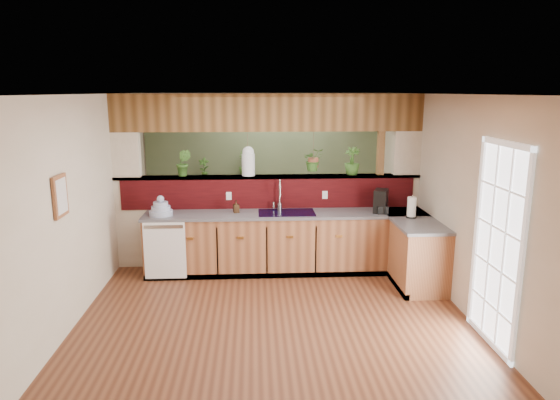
{
  "coord_description": "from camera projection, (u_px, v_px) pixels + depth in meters",
  "views": [
    {
      "loc": [
        -0.22,
        -6.08,
        2.64
      ],
      "look_at": [
        0.14,
        0.7,
        1.15
      ],
      "focal_mm": 32.0,
      "sensor_mm": 36.0,
      "label": 1
    }
  ],
  "objects": [
    {
      "name": "hanging_plant_b",
      "position": [
        313.0,
        150.0,
        7.48
      ],
      "size": [
        0.34,
        0.3,
        0.53
      ],
      "color": "brown",
      "rests_on": "header_beam"
    },
    {
      "name": "header_beam",
      "position": [
        268.0,
        113.0,
        7.33
      ],
      "size": [
        4.6,
        0.15,
        0.55
      ],
      "primitive_type": "cube",
      "color": "brown",
      "rests_on": "ground"
    },
    {
      "name": "framed_print",
      "position": [
        60.0,
        196.0,
        5.28
      ],
      "size": [
        0.04,
        0.35,
        0.45
      ],
      "color": "brown",
      "rests_on": "wall_left"
    },
    {
      "name": "wall_left",
      "position": [
        85.0,
        203.0,
        6.11
      ],
      "size": [
        0.02,
        7.0,
        2.6
      ],
      "primitive_type": "cube",
      "color": "beige",
      "rests_on": "ground"
    },
    {
      "name": "ground",
      "position": [
        272.0,
        297.0,
        6.51
      ],
      "size": [
        4.6,
        7.0,
        0.01
      ],
      "primitive_type": "cube",
      "color": "#582E1B",
      "rests_on": "ground"
    },
    {
      "name": "faucet",
      "position": [
        279.0,
        194.0,
        7.37
      ],
      "size": [
        0.21,
        0.21,
        0.47
      ],
      "color": "#B7B7B2",
      "rests_on": "countertop"
    },
    {
      "name": "pass_through_ledge",
      "position": [
        269.0,
        177.0,
        7.53
      ],
      "size": [
        4.6,
        0.21,
        0.04
      ],
      "primitive_type": "cube",
      "color": "brown",
      "rests_on": "ground"
    },
    {
      "name": "wall_front",
      "position": [
        295.0,
        333.0,
        2.82
      ],
      "size": [
        4.6,
        0.02,
        2.6
      ],
      "primitive_type": "cube",
      "color": "beige",
      "rests_on": "ground"
    },
    {
      "name": "hanging_plant_a",
      "position": [
        248.0,
        153.0,
        7.44
      ],
      "size": [
        0.21,
        0.17,
        0.54
      ],
      "color": "brown",
      "rests_on": "header_beam"
    },
    {
      "name": "wall_back",
      "position": [
        265.0,
        162.0,
        9.64
      ],
      "size": [
        4.6,
        0.02,
        2.6
      ],
      "primitive_type": "cube",
      "color": "beige",
      "rests_on": "ground"
    },
    {
      "name": "navy_sink",
      "position": [
        287.0,
        218.0,
        7.3
      ],
      "size": [
        0.82,
        0.5,
        0.18
      ],
      "color": "black",
      "rests_on": "countertop"
    },
    {
      "name": "wall_right",
      "position": [
        452.0,
        198.0,
        6.35
      ],
      "size": [
        0.02,
        7.0,
        2.6
      ],
      "primitive_type": "cube",
      "color": "beige",
      "rests_on": "ground"
    },
    {
      "name": "dishwasher",
      "position": [
        165.0,
        250.0,
        6.98
      ],
      "size": [
        0.58,
        0.03,
        0.82
      ],
      "color": "white",
      "rests_on": "ground"
    },
    {
      "name": "paper_towel",
      "position": [
        412.0,
        208.0,
        6.96
      ],
      "size": [
        0.15,
        0.15,
        0.31
      ],
      "color": "black",
      "rests_on": "countertop"
    },
    {
      "name": "ceiling",
      "position": [
        272.0,
        94.0,
        5.95
      ],
      "size": [
        4.6,
        7.0,
        0.01
      ],
      "primitive_type": "cube",
      "color": "brown",
      "rests_on": "ground"
    },
    {
      "name": "shelf_plant_b",
      "position": [
        246.0,
        165.0,
        9.39
      ],
      "size": [
        0.35,
        0.35,
        0.47
      ],
      "primitive_type": "imported",
      "rotation": [
        0.0,
        0.0,
        0.42
      ],
      "color": "#2F581E",
      "rests_on": "shelving_console"
    },
    {
      "name": "shelving_console",
      "position": [
        232.0,
        205.0,
        9.54
      ],
      "size": [
        1.65,
        0.57,
        1.08
      ],
      "primitive_type": "cube",
      "rotation": [
        0.0,
        0.0,
        0.09
      ],
      "color": "black",
      "rests_on": "ground"
    },
    {
      "name": "ledge_plant_left",
      "position": [
        184.0,
        163.0,
        7.42
      ],
      "size": [
        0.25,
        0.21,
        0.4
      ],
      "primitive_type": "imported",
      "rotation": [
        0.0,
        0.0,
        -0.16
      ],
      "color": "#2F581E",
      "rests_on": "pass_through_ledge"
    },
    {
      "name": "ledge_plant_right",
      "position": [
        352.0,
        161.0,
        7.55
      ],
      "size": [
        0.31,
        0.31,
        0.42
      ],
      "primitive_type": "imported",
      "rotation": [
        0.0,
        0.0,
        -0.41
      ],
      "color": "#2F581E",
      "rests_on": "pass_through_ledge"
    },
    {
      "name": "countertop",
      "position": [
        327.0,
        244.0,
        7.3
      ],
      "size": [
        4.14,
        1.52,
        0.9
      ],
      "color": "brown",
      "rests_on": "ground"
    },
    {
      "name": "glass_jar",
      "position": [
        248.0,
        161.0,
        7.46
      ],
      "size": [
        0.2,
        0.2,
        0.44
      ],
      "color": "silver",
      "rests_on": "pass_through_ledge"
    },
    {
      "name": "coffee_maker",
      "position": [
        381.0,
        202.0,
        7.27
      ],
      "size": [
        0.18,
        0.3,
        0.34
      ],
      "rotation": [
        0.0,
        0.0,
        -0.39
      ],
      "color": "black",
      "rests_on": "countertop"
    },
    {
      "name": "shelf_plant_a",
      "position": [
        204.0,
        168.0,
        9.36
      ],
      "size": [
        0.21,
        0.15,
        0.38
      ],
      "primitive_type": "imported",
      "rotation": [
        0.0,
        0.0,
        -0.07
      ],
      "color": "#2F581E",
      "rests_on": "shelving_console"
    },
    {
      "name": "dish_stack",
      "position": [
        161.0,
        209.0,
        7.1
      ],
      "size": [
        0.33,
        0.33,
        0.29
      ],
      "color": "#96A3C2",
      "rests_on": "countertop"
    },
    {
      "name": "sage_backwall",
      "position": [
        265.0,
        162.0,
        9.62
      ],
      "size": [
        4.55,
        0.02,
        2.55
      ],
      "primitive_type": "cube",
      "color": "#5A6C49",
      "rests_on": "ground"
    },
    {
      "name": "floor_plant",
      "position": [
        306.0,
        225.0,
        8.43
      ],
      "size": [
        0.78,
        0.68,
        0.84
      ],
      "primitive_type": "imported",
      "rotation": [
        0.0,
        0.0,
        0.04
      ],
      "color": "#2F581E",
      "rests_on": "ground"
    },
    {
      "name": "soap_dispenser",
      "position": [
        236.0,
        206.0,
        7.27
      ],
      "size": [
        0.1,
        0.1,
        0.18
      ],
      "primitive_type": "imported",
      "rotation": [
        0.0,
        0.0,
        0.25
      ],
      "color": "#3C2615",
      "rests_on": "countertop"
    },
    {
      "name": "pass_through_partition",
      "position": [
        271.0,
        188.0,
        7.57
      ],
      "size": [
        4.6,
        0.21,
        2.6
      ],
      "color": "beige",
      "rests_on": "ground"
    },
    {
      "name": "french_door",
      "position": [
        497.0,
        249.0,
        5.13
      ],
      "size": [
        0.06,
        1.02,
        2.16
      ],
      "primitive_type": "cube",
      "color": "white",
      "rests_on": "ground"
    }
  ]
}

